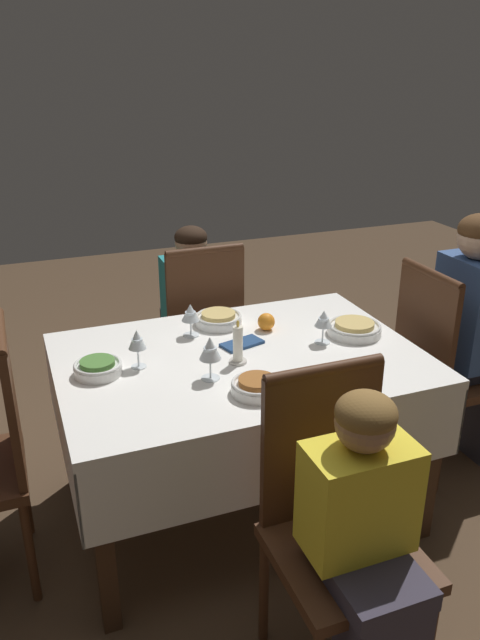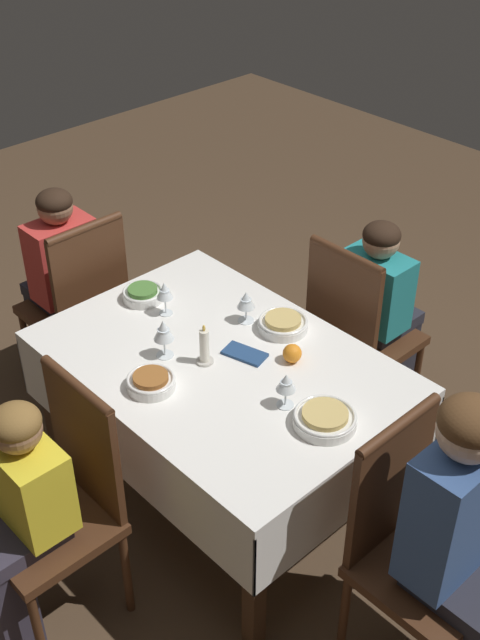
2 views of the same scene
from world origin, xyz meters
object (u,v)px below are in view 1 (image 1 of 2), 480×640
object	(u,v)px
wine_glass_east	(324,320)
dining_table	(240,377)
bowl_east	(354,328)
candle_centerpiece	(238,347)
wine_glass_north	(190,314)
orange_fruit	(266,322)
person_child_teal	(190,309)
person_child_yellow	(368,551)
wine_glass_west	(137,341)
napkin_red_folded	(242,344)
bowl_west	(98,367)
wine_glass_south	(210,349)
chair_north	(200,327)
bowl_south	(257,386)
person_adult_denim	(476,328)
chair_south	(336,516)
bowl_north	(218,319)
chair_east	(442,363)

from	to	relation	value
wine_glass_east	dining_table	bearing A→B (deg)	178.76
bowl_east	candle_centerpiece	xyz separation A→B (m)	(-0.55, -0.07, 0.04)
wine_glass_north	orange_fruit	bearing A→B (deg)	-10.09
person_child_teal	person_child_yellow	xyz separation A→B (m)	(-0.05, -1.84, -0.01)
person_child_yellow	wine_glass_west	size ratio (longest dim) A/B	6.65
wine_glass_east	orange_fruit	xyz separation A→B (m)	(-0.16, 0.20, -0.06)
napkin_red_folded	person_child_yellow	bearing A→B (deg)	-91.40
bowl_west	orange_fruit	bearing A→B (deg)	11.86
wine_glass_south	dining_table	bearing A→B (deg)	39.98
chair_north	candle_centerpiece	world-z (taller)	chair_north
chair_north	person_child_teal	xyz separation A→B (m)	(0.00, 0.17, 0.03)
person_child_teal	person_child_yellow	world-z (taller)	person_child_teal
wine_glass_north	bowl_south	bearing A→B (deg)	-82.51
chair_north	person_adult_denim	bearing A→B (deg)	143.58
wine_glass_south	wine_glass_west	xyz separation A→B (m)	(-0.22, 0.18, -0.01)
orange_fruit	bowl_south	bearing A→B (deg)	-116.40
dining_table	person_child_teal	distance (m)	0.93
wine_glass_north	napkin_red_folded	distance (m)	0.25
chair_south	wine_glass_south	xyz separation A→B (m)	(-0.18, 0.61, 0.31)
orange_fruit	chair_south	bearing A→B (deg)	-100.55
wine_glass_west	napkin_red_folded	xyz separation A→B (m)	(0.43, 0.04, -0.10)
bowl_east	person_child_yellow	bearing A→B (deg)	-117.91
chair_south	wine_glass_west	bearing A→B (deg)	117.06
dining_table	wine_glass_south	bearing A→B (deg)	-140.02
bowl_north	bowl_west	distance (m)	0.62
dining_table	chair_north	size ratio (longest dim) A/B	1.41
wine_glass_west	napkin_red_folded	size ratio (longest dim) A/B	0.82
person_child_yellow	wine_glass_north	size ratio (longest dim) A/B	7.18
bowl_west	candle_centerpiece	bearing A→B (deg)	-10.51
dining_table	candle_centerpiece	bearing A→B (deg)	-117.35
dining_table	chair_south	distance (m)	0.75
chair_north	wine_glass_east	size ratio (longest dim) A/B	7.06
person_child_yellow	wine_glass_south	bearing A→B (deg)	103.16
dining_table	bowl_north	distance (m)	0.34
bowl_west	wine_glass_south	bearing A→B (deg)	-25.73
chair_east	orange_fruit	xyz separation A→B (m)	(-0.76, 0.22, 0.23)
bowl_north	napkin_red_folded	world-z (taller)	bowl_north
wine_glass_west	chair_east	bearing A→B (deg)	-2.94
chair_north	candle_centerpiece	bearing A→B (deg)	83.12
person_child_yellow	orange_fruit	bearing A→B (deg)	81.07
bowl_south	bowl_west	size ratio (longest dim) A/B	1.04
candle_centerpiece	bowl_west	bearing A→B (deg)	169.49
dining_table	bowl_north	size ratio (longest dim) A/B	6.87
person_child_yellow	bowl_east	distance (m)	1.08
chair_east	candle_centerpiece	world-z (taller)	chair_east
wine_glass_north	chair_south	bearing A→B (deg)	-82.06
chair_south	bowl_west	bearing A→B (deg)	125.12
wine_glass_east	wine_glass_south	distance (m)	0.54
person_child_yellow	bowl_west	world-z (taller)	person_child_yellow
dining_table	napkin_red_folded	distance (m)	0.14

